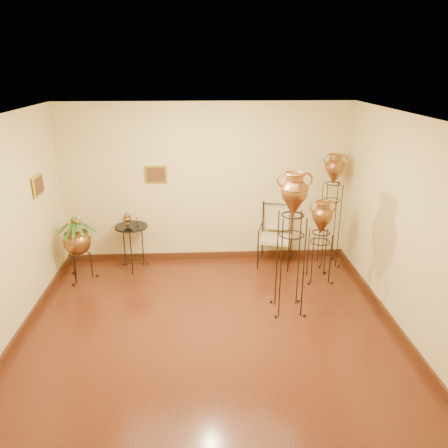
{
  "coord_description": "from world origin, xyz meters",
  "views": [
    {
      "loc": [
        -0.08,
        -4.86,
        3.36
      ],
      "look_at": [
        0.25,
        1.3,
        1.1
      ],
      "focal_mm": 35.0,
      "sensor_mm": 36.0,
      "label": 1
    }
  ],
  "objects_px": {
    "amphora_tall": "(331,209)",
    "planter_urn": "(77,239)",
    "armchair": "(275,236)",
    "amphora_mid": "(291,243)",
    "side_table": "(133,246)"
  },
  "relations": [
    {
      "from": "planter_urn",
      "to": "armchair",
      "type": "xyz_separation_m",
      "value": [
        3.3,
        0.37,
        -0.18
      ]
    },
    {
      "from": "amphora_tall",
      "to": "armchair",
      "type": "bearing_deg",
      "value": 180.0
    },
    {
      "from": "amphora_mid",
      "to": "side_table",
      "type": "xyz_separation_m",
      "value": [
        -2.43,
        1.52,
        -0.64
      ]
    },
    {
      "from": "amphora_mid",
      "to": "amphora_tall",
      "type": "bearing_deg",
      "value": 56.86
    },
    {
      "from": "amphora_mid",
      "to": "side_table",
      "type": "distance_m",
      "value": 2.94
    },
    {
      "from": "armchair",
      "to": "planter_urn",
      "type": "bearing_deg",
      "value": -157.15
    },
    {
      "from": "amphora_mid",
      "to": "planter_urn",
      "type": "height_order",
      "value": "amphora_mid"
    },
    {
      "from": "planter_urn",
      "to": "armchair",
      "type": "bearing_deg",
      "value": 6.39
    },
    {
      "from": "planter_urn",
      "to": "side_table",
      "type": "bearing_deg",
      "value": 24.38
    },
    {
      "from": "planter_urn",
      "to": "side_table",
      "type": "distance_m",
      "value": 0.95
    },
    {
      "from": "amphora_mid",
      "to": "planter_urn",
      "type": "bearing_deg",
      "value": 160.41
    },
    {
      "from": "amphora_tall",
      "to": "armchair",
      "type": "height_order",
      "value": "amphora_tall"
    },
    {
      "from": "amphora_tall",
      "to": "planter_urn",
      "type": "distance_m",
      "value": 4.27
    },
    {
      "from": "amphora_tall",
      "to": "armchair",
      "type": "relative_size",
      "value": 1.86
    },
    {
      "from": "amphora_tall",
      "to": "amphora_mid",
      "type": "xyz_separation_m",
      "value": [
        -0.99,
        -1.52,
        0.03
      ]
    }
  ]
}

